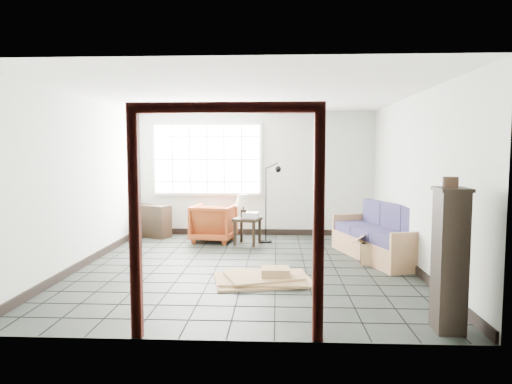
{
  "coord_description": "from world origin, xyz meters",
  "views": [
    {
      "loc": [
        0.47,
        -6.84,
        1.75
      ],
      "look_at": [
        0.14,
        0.3,
        1.13
      ],
      "focal_mm": 32.0,
      "sensor_mm": 36.0,
      "label": 1
    }
  ],
  "objects_px": {
    "armchair": "(214,221)",
    "tall_shelf": "(450,259)",
    "side_table": "(247,223)",
    "futon_sofa": "(382,239)"
  },
  "relations": [
    {
      "from": "armchair",
      "to": "tall_shelf",
      "type": "xyz_separation_m",
      "value": [
        2.92,
        -4.37,
        0.31
      ]
    },
    {
      "from": "armchair",
      "to": "tall_shelf",
      "type": "distance_m",
      "value": 5.27
    },
    {
      "from": "side_table",
      "to": "tall_shelf",
      "type": "distance_m",
      "value": 4.69
    },
    {
      "from": "futon_sofa",
      "to": "tall_shelf",
      "type": "bearing_deg",
      "value": -108.39
    },
    {
      "from": "futon_sofa",
      "to": "armchair",
      "type": "height_order",
      "value": "futon_sofa"
    },
    {
      "from": "futon_sofa",
      "to": "armchair",
      "type": "distance_m",
      "value": 3.25
    },
    {
      "from": "tall_shelf",
      "to": "armchair",
      "type": "bearing_deg",
      "value": 126.65
    },
    {
      "from": "side_table",
      "to": "futon_sofa",
      "type": "bearing_deg",
      "value": -24.23
    },
    {
      "from": "futon_sofa",
      "to": "armchair",
      "type": "relative_size",
      "value": 2.67
    },
    {
      "from": "futon_sofa",
      "to": "side_table",
      "type": "bearing_deg",
      "value": 138.5
    }
  ]
}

